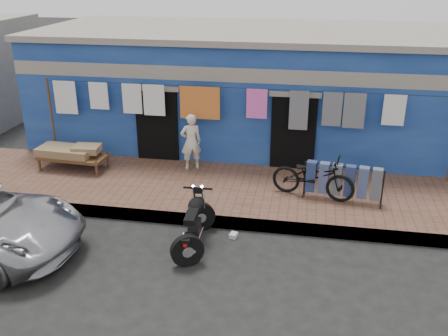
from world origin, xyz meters
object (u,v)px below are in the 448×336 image
seated_person (191,142)px  jeans_rack (343,182)px  motorcycle (194,222)px  charpoy (73,157)px  bicycle (313,172)px

seated_person → jeans_rack: seated_person is taller
motorcycle → jeans_rack: 3.52m
charpoy → jeans_rack: bearing=-5.6°
seated_person → bicycle: (3.02, -1.13, -0.12)m
bicycle → motorcycle: bearing=147.3°
bicycle → motorcycle: size_ratio=1.11×
seated_person → bicycle: seated_person is taller
jeans_rack → bicycle: bearing=177.0°
jeans_rack → seated_person: bearing=162.4°
motorcycle → charpoy: size_ratio=0.91×
seated_person → motorcycle: (0.83, -3.25, -0.44)m
motorcycle → charpoy: bearing=141.9°
charpoy → jeans_rack: 6.62m
bicycle → jeans_rack: size_ratio=1.02×
motorcycle → seated_person: bearing=102.3°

